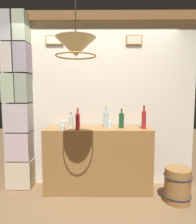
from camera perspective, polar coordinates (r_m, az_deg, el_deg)
ground_plane at (r=2.71m, az=-0.16°, el=-28.62°), size 12.00×12.00×0.00m
panelled_rear_partition at (r=3.33m, az=0.05°, el=4.61°), size 3.11×0.15×2.77m
stone_pillar at (r=3.44m, az=-21.19°, el=2.14°), size 0.40×0.34×2.69m
bar_shelf_unit at (r=3.22m, az=0.01°, el=-13.13°), size 1.60×0.43×0.98m
liquor_bottle_rum at (r=3.16m, az=-7.51°, el=-2.65°), size 0.06×0.06×0.23m
liquor_bottle_gin at (r=3.18m, az=2.26°, el=-2.01°), size 0.08×0.08×0.32m
liquor_bottle_brandy at (r=2.95m, az=-5.75°, el=-2.63°), size 0.06×0.06×0.31m
liquor_bottle_vermouth at (r=3.10m, az=12.65°, el=-1.99°), size 0.07×0.07×0.35m
liquor_bottle_vodka at (r=3.16m, az=-5.66°, el=-2.26°), size 0.07×0.07×0.30m
liquor_bottle_tequila at (r=3.12m, az=6.55°, el=-2.31°), size 0.07×0.07×0.29m
glass_tumbler_rocks at (r=3.12m, az=-9.57°, el=-3.48°), size 0.07×0.07×0.11m
glass_tumbler_highball at (r=2.97m, az=-9.87°, el=-4.36°), size 0.07×0.07×0.07m
glass_tumbler_shot at (r=3.08m, az=3.25°, el=-3.56°), size 0.07×0.07×0.11m
pendant_lamp at (r=2.25m, az=-6.17°, el=17.39°), size 0.43×0.43×0.59m
wooden_barrel at (r=3.20m, az=21.26°, el=-18.45°), size 0.38×0.38×0.48m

